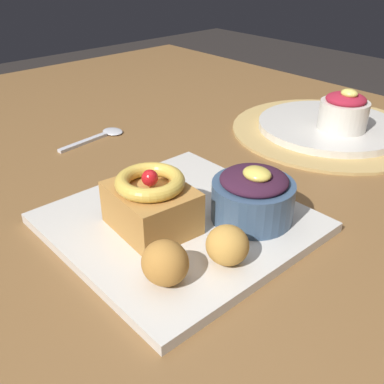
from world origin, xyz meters
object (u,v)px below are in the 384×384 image
(cake_slice, at_px, (151,202))
(fritter_front, at_px, (165,263))
(front_plate, at_px, (179,223))
(berry_ramekin, at_px, (253,196))
(back_ramekin, at_px, (344,111))
(fritter_middle, at_px, (227,245))
(back_plate, at_px, (329,126))
(spoon, at_px, (100,136))

(cake_slice, xyz_separation_m, fritter_front, (0.08, -0.05, -0.01))
(front_plate, distance_m, cake_slice, 0.05)
(cake_slice, relative_size, fritter_front, 2.15)
(berry_ramekin, height_order, back_ramekin, back_ramekin)
(fritter_middle, relative_size, back_ramekin, 0.55)
(front_plate, bearing_deg, berry_ramekin, 49.36)
(cake_slice, xyz_separation_m, back_plate, (-0.04, 0.42, -0.03))
(berry_ramekin, distance_m, fritter_front, 0.15)
(berry_ramekin, xyz_separation_m, back_ramekin, (-0.08, 0.32, 0.01))
(cake_slice, bearing_deg, fritter_front, -29.82)
(cake_slice, relative_size, berry_ramekin, 1.06)
(back_plate, height_order, spoon, back_plate)
(cake_slice, bearing_deg, back_ramekin, 92.06)
(berry_ramekin, bearing_deg, cake_slice, -122.62)
(back_plate, bearing_deg, spoon, -128.48)
(cake_slice, bearing_deg, front_plate, 77.29)
(fritter_front, xyz_separation_m, spoon, (-0.37, 0.16, -0.03))
(fritter_middle, bearing_deg, spoon, 166.53)
(back_plate, bearing_deg, fritter_front, -75.17)
(berry_ramekin, relative_size, back_plate, 0.38)
(spoon, bearing_deg, cake_slice, -118.75)
(front_plate, distance_m, back_plate, 0.39)
(berry_ramekin, distance_m, fritter_middle, 0.09)
(cake_slice, bearing_deg, fritter_middle, 10.01)
(front_plate, height_order, fritter_front, fritter_front)
(berry_ramekin, xyz_separation_m, spoon, (-0.35, 0.01, -0.04))
(berry_ramekin, bearing_deg, front_plate, -130.64)
(fritter_middle, distance_m, back_ramekin, 0.41)
(fritter_front, relative_size, spoon, 0.37)
(fritter_middle, distance_m, spoon, 0.40)
(fritter_middle, bearing_deg, cake_slice, -169.99)
(back_ramekin, xyz_separation_m, spoon, (-0.28, -0.30, -0.05))
(back_ramekin, height_order, spoon, back_ramekin)
(fritter_middle, xyz_separation_m, back_ramekin, (-0.11, 0.40, 0.02))
(cake_slice, xyz_separation_m, fritter_middle, (0.10, 0.02, -0.01))
(front_plate, height_order, back_ramekin, back_ramekin)
(front_plate, xyz_separation_m, spoon, (-0.30, 0.08, -0.00))
(front_plate, xyz_separation_m, fritter_front, (0.07, -0.08, 0.03))
(cake_slice, relative_size, fritter_middle, 2.27)
(berry_ramekin, height_order, fritter_front, berry_ramekin)
(berry_ramekin, distance_m, back_plate, 0.34)
(front_plate, height_order, berry_ramekin, berry_ramekin)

